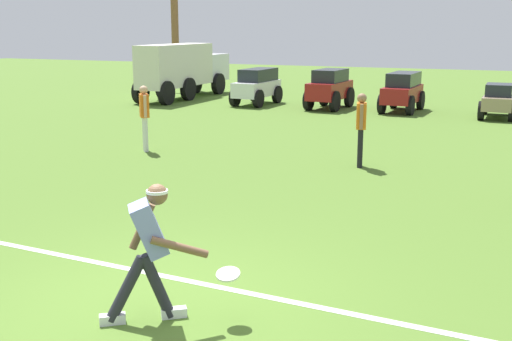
{
  "coord_description": "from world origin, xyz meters",
  "views": [
    {
      "loc": [
        3.48,
        -5.58,
        2.95
      ],
      "look_at": [
        0.03,
        2.72,
        0.9
      ],
      "focal_mm": 45.0,
      "sensor_mm": 36.0,
      "label": 1
    }
  ],
  "objects_px": {
    "frisbee_in_flight": "(228,274)",
    "parked_car_slot_a": "(257,85)",
    "teammate_midfield": "(361,123)",
    "parked_car_slot_b": "(330,88)",
    "parked_car_slot_c": "(403,91)",
    "frisbee_thrower": "(149,245)",
    "box_truck": "(183,68)",
    "parked_car_slot_d": "(498,100)",
    "teammate_near_sideline": "(144,112)"
  },
  "relations": [
    {
      "from": "parked_car_slot_a",
      "to": "parked_car_slot_c",
      "type": "distance_m",
      "value": 5.42
    },
    {
      "from": "frisbee_thrower",
      "to": "frisbee_in_flight",
      "type": "xyz_separation_m",
      "value": [
        0.73,
        0.29,
        -0.3
      ]
    },
    {
      "from": "parked_car_slot_a",
      "to": "parked_car_slot_c",
      "type": "height_order",
      "value": "same"
    },
    {
      "from": "parked_car_slot_b",
      "to": "parked_car_slot_d",
      "type": "height_order",
      "value": "parked_car_slot_b"
    },
    {
      "from": "frisbee_in_flight",
      "to": "teammate_midfield",
      "type": "xyz_separation_m",
      "value": [
        -0.5,
        7.66,
        0.44
      ]
    },
    {
      "from": "teammate_midfield",
      "to": "box_truck",
      "type": "xyz_separation_m",
      "value": [
        -9.81,
        10.05,
        0.29
      ]
    },
    {
      "from": "parked_car_slot_b",
      "to": "parked_car_slot_c",
      "type": "relative_size",
      "value": 0.99
    },
    {
      "from": "frisbee_in_flight",
      "to": "parked_car_slot_b",
      "type": "bearing_deg",
      "value": 102.83
    },
    {
      "from": "teammate_near_sideline",
      "to": "parked_car_slot_b",
      "type": "bearing_deg",
      "value": 79.18
    },
    {
      "from": "parked_car_slot_c",
      "to": "teammate_midfield",
      "type": "bearing_deg",
      "value": -85.25
    },
    {
      "from": "teammate_midfield",
      "to": "parked_car_slot_a",
      "type": "distance_m",
      "value": 11.17
    },
    {
      "from": "frisbee_in_flight",
      "to": "parked_car_slot_b",
      "type": "xyz_separation_m",
      "value": [
        -3.83,
        16.83,
        0.24
      ]
    },
    {
      "from": "frisbee_in_flight",
      "to": "parked_car_slot_c",
      "type": "relative_size",
      "value": 0.11
    },
    {
      "from": "teammate_near_sideline",
      "to": "parked_car_slot_b",
      "type": "height_order",
      "value": "teammate_near_sideline"
    },
    {
      "from": "parked_car_slot_a",
      "to": "box_truck",
      "type": "bearing_deg",
      "value": 168.01
    },
    {
      "from": "frisbee_thrower",
      "to": "parked_car_slot_b",
      "type": "bearing_deg",
      "value": 100.27
    },
    {
      "from": "teammate_near_sideline",
      "to": "parked_car_slot_d",
      "type": "xyz_separation_m",
      "value": [
        7.5,
        9.25,
        -0.38
      ]
    },
    {
      "from": "frisbee_thrower",
      "to": "box_truck",
      "type": "bearing_deg",
      "value": 118.01
    },
    {
      "from": "parked_car_slot_d",
      "to": "box_truck",
      "type": "xyz_separation_m",
      "value": [
        -12.18,
        1.05,
        0.67
      ]
    },
    {
      "from": "teammate_midfield",
      "to": "parked_car_slot_b",
      "type": "distance_m",
      "value": 9.76
    },
    {
      "from": "frisbee_in_flight",
      "to": "parked_car_slot_b",
      "type": "relative_size",
      "value": 0.11
    },
    {
      "from": "teammate_near_sideline",
      "to": "parked_car_slot_b",
      "type": "xyz_separation_m",
      "value": [
        1.8,
        9.42,
        -0.2
      ]
    },
    {
      "from": "box_truck",
      "to": "teammate_near_sideline",
      "type": "bearing_deg",
      "value": -65.61
    },
    {
      "from": "frisbee_in_flight",
      "to": "teammate_midfield",
      "type": "relative_size",
      "value": 0.17
    },
    {
      "from": "frisbee_in_flight",
      "to": "parked_car_slot_b",
      "type": "distance_m",
      "value": 17.26
    },
    {
      "from": "frisbee_thrower",
      "to": "parked_car_slot_c",
      "type": "bearing_deg",
      "value": 91.81
    },
    {
      "from": "frisbee_in_flight",
      "to": "parked_car_slot_a",
      "type": "bearing_deg",
      "value": 111.58
    },
    {
      "from": "frisbee_thrower",
      "to": "parked_car_slot_b",
      "type": "xyz_separation_m",
      "value": [
        -3.1,
        17.12,
        -0.06
      ]
    },
    {
      "from": "parked_car_slot_b",
      "to": "parked_car_slot_c",
      "type": "distance_m",
      "value": 2.56
    },
    {
      "from": "parked_car_slot_a",
      "to": "parked_car_slot_b",
      "type": "bearing_deg",
      "value": -2.23
    },
    {
      "from": "frisbee_in_flight",
      "to": "parked_car_slot_a",
      "type": "relative_size",
      "value": 0.11
    },
    {
      "from": "teammate_near_sideline",
      "to": "parked_car_slot_c",
      "type": "height_order",
      "value": "teammate_near_sideline"
    },
    {
      "from": "frisbee_thrower",
      "to": "parked_car_slot_b",
      "type": "relative_size",
      "value": 0.59
    },
    {
      "from": "teammate_midfield",
      "to": "frisbee_thrower",
      "type": "bearing_deg",
      "value": -91.68
    },
    {
      "from": "teammate_near_sideline",
      "to": "parked_car_slot_a",
      "type": "relative_size",
      "value": 0.64
    },
    {
      "from": "parked_car_slot_b",
      "to": "box_truck",
      "type": "height_order",
      "value": "box_truck"
    },
    {
      "from": "parked_car_slot_c",
      "to": "frisbee_thrower",
      "type": "bearing_deg",
      "value": -88.19
    },
    {
      "from": "parked_car_slot_c",
      "to": "parked_car_slot_d",
      "type": "bearing_deg",
      "value": -7.07
    },
    {
      "from": "teammate_near_sideline",
      "to": "box_truck",
      "type": "relative_size",
      "value": 0.26
    },
    {
      "from": "parked_car_slot_b",
      "to": "teammate_midfield",
      "type": "bearing_deg",
      "value": -70.02
    },
    {
      "from": "frisbee_in_flight",
      "to": "parked_car_slot_a",
      "type": "xyz_separation_m",
      "value": [
        -6.7,
        16.94,
        0.22
      ]
    },
    {
      "from": "frisbee_in_flight",
      "to": "parked_car_slot_c",
      "type": "distance_m",
      "value": 17.09
    },
    {
      "from": "teammate_near_sideline",
      "to": "box_truck",
      "type": "height_order",
      "value": "box_truck"
    },
    {
      "from": "parked_car_slot_b",
      "to": "teammate_near_sideline",
      "type": "bearing_deg",
      "value": -100.82
    },
    {
      "from": "teammate_near_sideline",
      "to": "parked_car_slot_b",
      "type": "relative_size",
      "value": 0.65
    },
    {
      "from": "frisbee_thrower",
      "to": "parked_car_slot_a",
      "type": "bearing_deg",
      "value": 109.11
    },
    {
      "from": "parked_car_slot_b",
      "to": "parked_car_slot_d",
      "type": "relative_size",
      "value": 1.09
    },
    {
      "from": "frisbee_thrower",
      "to": "parked_car_slot_b",
      "type": "distance_m",
      "value": 17.4
    },
    {
      "from": "parked_car_slot_a",
      "to": "box_truck",
      "type": "distance_m",
      "value": 3.72
    },
    {
      "from": "frisbee_thrower",
      "to": "parked_car_slot_c",
      "type": "xyz_separation_m",
      "value": [
        -0.55,
        17.34,
        -0.08
      ]
    }
  ]
}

